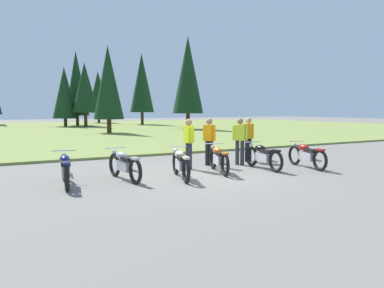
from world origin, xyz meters
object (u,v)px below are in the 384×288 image
at_px(motorcycle_black, 263,156).
at_px(rider_checking_bike, 248,137).
at_px(motorcycle_navy, 65,169).
at_px(motorcycle_cream, 181,163).
at_px(rider_near_row_end, 209,139).
at_px(motorcycle_orange, 219,159).
at_px(motorcycle_silver, 124,165).
at_px(rider_in_hivis_vest, 189,141).
at_px(rider_with_back_turned, 240,138).
at_px(motorcycle_red, 306,155).

height_order(motorcycle_black, rider_checking_bike, rider_checking_bike).
distance_m(motorcycle_navy, motorcycle_cream, 3.13).
bearing_deg(motorcycle_cream, rider_checking_bike, 25.99).
relative_size(motorcycle_cream, rider_near_row_end, 1.23).
height_order(motorcycle_navy, motorcycle_orange, same).
xyz_separation_m(motorcycle_silver, rider_in_hivis_vest, (2.49, 0.83, 0.51)).
bearing_deg(motorcycle_silver, motorcycle_navy, -179.38).
bearing_deg(rider_near_row_end, rider_checking_bike, 5.07).
relative_size(motorcycle_orange, rider_checking_bike, 1.22).
height_order(motorcycle_orange, rider_with_back_turned, rider_with_back_turned).
height_order(motorcycle_navy, rider_with_back_turned, rider_with_back_turned).
relative_size(motorcycle_cream, rider_checking_bike, 1.23).
distance_m(motorcycle_cream, rider_checking_bike, 4.29).
bearing_deg(motorcycle_cream, motorcycle_navy, 170.53).
bearing_deg(motorcycle_cream, rider_in_hivis_vest, 54.00).
bearing_deg(motorcycle_navy, rider_with_back_turned, 7.51).
xyz_separation_m(motorcycle_cream, motorcycle_orange, (1.51, 0.35, 0.00)).
distance_m(motorcycle_red, rider_with_back_turned, 2.34).
relative_size(motorcycle_navy, rider_checking_bike, 1.26).
xyz_separation_m(motorcycle_silver, motorcycle_orange, (3.02, -0.19, 0.00)).
xyz_separation_m(motorcycle_orange, motorcycle_black, (1.64, -0.16, 0.00)).
xyz_separation_m(motorcycle_red, rider_near_row_end, (-2.65, 2.01, 0.51)).
height_order(motorcycle_orange, rider_in_hivis_vest, rider_in_hivis_vest).
relative_size(motorcycle_cream, rider_in_hivis_vest, 1.23).
height_order(motorcycle_black, rider_in_hivis_vest, rider_in_hivis_vest).
bearing_deg(motorcycle_red, motorcycle_orange, 168.08).
distance_m(motorcycle_silver, rider_near_row_end, 3.71).
height_order(motorcycle_black, rider_with_back_turned, rider_with_back_turned).
relative_size(motorcycle_silver, rider_in_hivis_vest, 1.26).
distance_m(motorcycle_orange, rider_checking_bike, 2.81).
xyz_separation_m(rider_near_row_end, rider_in_hivis_vest, (-0.99, -0.34, 0.00)).
xyz_separation_m(motorcycle_cream, rider_with_back_turned, (3.03, 1.32, 0.51)).
height_order(motorcycle_cream, rider_in_hivis_vest, rider_in_hivis_vest).
xyz_separation_m(motorcycle_black, motorcycle_red, (1.47, -0.50, 0.00)).
distance_m(motorcycle_silver, rider_checking_bike, 5.52).
relative_size(motorcycle_navy, motorcycle_red, 1.00).
bearing_deg(rider_checking_bike, motorcycle_silver, -165.95).
height_order(motorcycle_navy, motorcycle_silver, same).
height_order(motorcycle_cream, motorcycle_red, same).
bearing_deg(motorcycle_orange, motorcycle_navy, 177.91).
bearing_deg(rider_checking_bike, rider_in_hivis_vest, -170.00).
bearing_deg(motorcycle_red, rider_with_back_turned, 134.32).
xyz_separation_m(motorcycle_silver, rider_with_back_turned, (4.54, 0.79, 0.51)).
bearing_deg(motorcycle_orange, motorcycle_silver, 176.48).
xyz_separation_m(rider_checking_bike, rider_in_hivis_vest, (-2.83, -0.50, 0.00)).
relative_size(motorcycle_navy, motorcycle_black, 1.00).
bearing_deg(rider_near_row_end, motorcycle_black, -52.32).
bearing_deg(motorcycle_silver, motorcycle_cream, -19.51).
relative_size(rider_with_back_turned, rider_near_row_end, 1.00).
bearing_deg(motorcycle_black, rider_near_row_end, 127.68).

